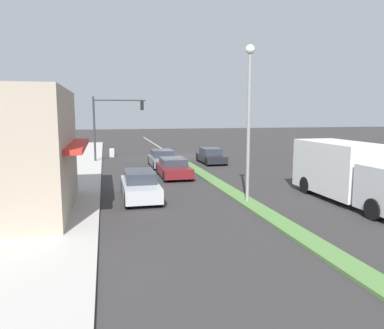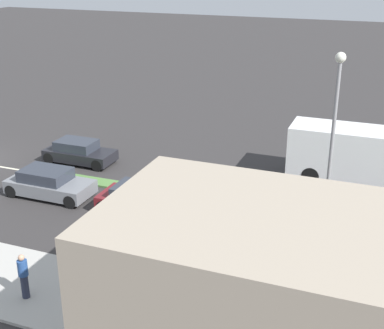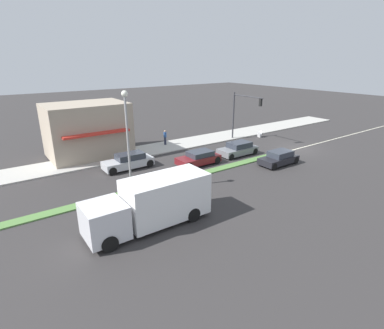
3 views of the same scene
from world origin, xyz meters
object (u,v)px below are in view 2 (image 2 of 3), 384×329
(street_lamp, at_px, (335,117))
(pedestrian, at_px, (24,275))
(suv_grey, at_px, (49,183))
(sedan_maroon, at_px, (143,200))
(delivery_truck, at_px, (358,155))
(sedan_dark, at_px, (79,152))
(sedan_silver, at_px, (251,253))

(street_lamp, relative_size, pedestrian, 4.42)
(suv_grey, height_order, sedan_maroon, suv_grey)
(street_lamp, xyz_separation_m, sedan_maroon, (2.20, -7.89, -4.15))
(sedan_maroon, bearing_deg, delivery_truck, 129.50)
(street_lamp, distance_m, sedan_maroon, 9.19)
(sedan_dark, bearing_deg, sedan_maroon, 54.51)
(suv_grey, xyz_separation_m, sedan_dark, (-4.40, -1.09, -0.03))
(street_lamp, bearing_deg, pedestrian, -41.76)
(pedestrian, xyz_separation_m, sedan_dark, (-11.90, -5.40, -0.38))
(suv_grey, bearing_deg, sedan_dark, -166.09)
(delivery_truck, xyz_separation_m, sedan_dark, (2.80, -14.90, -0.85))
(sedan_maroon, height_order, sedan_silver, sedan_silver)
(suv_grey, height_order, sedan_dark, suv_grey)
(pedestrian, bearing_deg, sedan_maroon, 174.14)
(street_lamp, distance_m, sedan_silver, 6.78)
(pedestrian, height_order, sedan_dark, pedestrian)
(street_lamp, distance_m, delivery_truck, 6.05)
(pedestrian, height_order, sedan_maroon, pedestrian)
(delivery_truck, distance_m, sedan_dark, 15.19)
(sedan_dark, height_order, sedan_silver, sedan_silver)
(delivery_truck, height_order, suv_grey, delivery_truck)
(street_lamp, bearing_deg, suv_grey, -80.38)
(pedestrian, bearing_deg, sedan_silver, 125.36)
(street_lamp, relative_size, sedan_silver, 1.64)
(street_lamp, bearing_deg, sedan_maroon, -74.43)
(pedestrian, xyz_separation_m, sedan_maroon, (-7.50, 0.77, -0.37))
(delivery_truck, bearing_deg, sedan_silver, -16.05)
(delivery_truck, bearing_deg, sedan_dark, -79.36)
(sedan_silver, bearing_deg, sedan_dark, -120.91)
(street_lamp, bearing_deg, sedan_dark, -98.89)
(street_lamp, xyz_separation_m, delivery_truck, (-5.00, 0.84, -3.31))
(suv_grey, xyz_separation_m, sedan_maroon, (-0.00, 5.08, -0.02))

